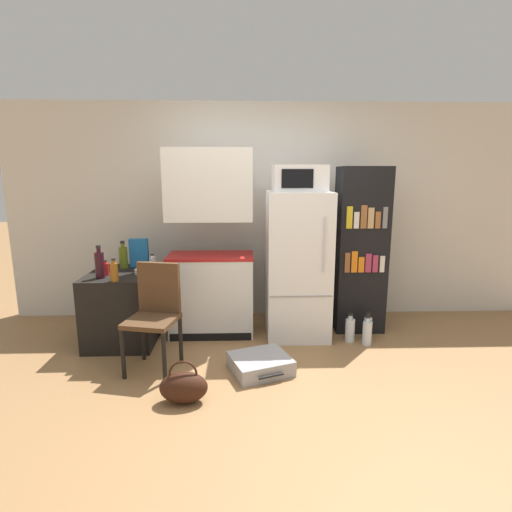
# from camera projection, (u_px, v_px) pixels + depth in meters

# --- Properties ---
(ground_plane) EXTENTS (24.00, 24.00, 0.00)m
(ground_plane) POSITION_uv_depth(u_px,v_px,m) (281.00, 401.00, 3.01)
(ground_plane) COLOR olive
(wall_back) EXTENTS (6.40, 0.10, 2.48)m
(wall_back) POSITION_uv_depth(u_px,v_px,m) (283.00, 212.00, 4.73)
(wall_back) COLOR beige
(wall_back) RESTS_ON ground_plane
(side_table) EXTENTS (0.65, 0.80, 0.72)m
(side_table) POSITION_uv_depth(u_px,v_px,m) (124.00, 306.00, 4.07)
(side_table) COLOR black
(side_table) RESTS_ON ground_plane
(kitchen_hutch) EXTENTS (0.89, 0.47, 1.93)m
(kitchen_hutch) POSITION_uv_depth(u_px,v_px,m) (211.00, 250.00, 4.15)
(kitchen_hutch) COLOR silver
(kitchen_hutch) RESTS_ON ground_plane
(refrigerator) EXTENTS (0.64, 0.64, 1.51)m
(refrigerator) POSITION_uv_depth(u_px,v_px,m) (297.00, 265.00, 4.14)
(refrigerator) COLOR white
(refrigerator) RESTS_ON ground_plane
(microwave) EXTENTS (0.52, 0.42, 0.26)m
(microwave) POSITION_uv_depth(u_px,v_px,m) (299.00, 178.00, 3.96)
(microwave) COLOR silver
(microwave) RESTS_ON refrigerator
(bookshelf) EXTENTS (0.52, 0.36, 1.76)m
(bookshelf) POSITION_uv_depth(u_px,v_px,m) (360.00, 250.00, 4.27)
(bookshelf) COLOR black
(bookshelf) RESTS_ON ground_plane
(bottle_wine_dark) EXTENTS (0.08, 0.08, 0.32)m
(bottle_wine_dark) POSITION_uv_depth(u_px,v_px,m) (100.00, 264.00, 3.76)
(bottle_wine_dark) COLOR black
(bottle_wine_dark) RESTS_ON side_table
(bottle_milk_white) EXTENTS (0.07, 0.07, 0.14)m
(bottle_milk_white) POSITION_uv_depth(u_px,v_px,m) (153.00, 262.00, 4.21)
(bottle_milk_white) COLOR white
(bottle_milk_white) RESTS_ON side_table
(bottle_clear_short) EXTENTS (0.07, 0.07, 0.18)m
(bottle_clear_short) POSITION_uv_depth(u_px,v_px,m) (100.00, 264.00, 4.04)
(bottle_clear_short) COLOR silver
(bottle_clear_short) RESTS_ON side_table
(bottle_amber_beer) EXTENTS (0.07, 0.07, 0.22)m
(bottle_amber_beer) POSITION_uv_depth(u_px,v_px,m) (114.00, 272.00, 3.64)
(bottle_amber_beer) COLOR brown
(bottle_amber_beer) RESTS_ON side_table
(bottle_ketchup_red) EXTENTS (0.07, 0.07, 0.15)m
(bottle_ketchup_red) POSITION_uv_depth(u_px,v_px,m) (105.00, 269.00, 3.88)
(bottle_ketchup_red) COLOR #AD1914
(bottle_ketchup_red) RESTS_ON side_table
(bottle_olive_oil) EXTENTS (0.09, 0.09, 0.29)m
(bottle_olive_oil) POSITION_uv_depth(u_px,v_px,m) (123.00, 257.00, 4.17)
(bottle_olive_oil) COLOR #566619
(bottle_olive_oil) RESTS_ON side_table
(bowl) EXTENTS (0.17, 0.17, 0.05)m
(bowl) POSITION_uv_depth(u_px,v_px,m) (144.00, 271.00, 3.95)
(bowl) COLOR silver
(bowl) RESTS_ON side_table
(cereal_box) EXTENTS (0.19, 0.07, 0.30)m
(cereal_box) POSITION_uv_depth(u_px,v_px,m) (139.00, 253.00, 4.22)
(cereal_box) COLOR #1E66A8
(cereal_box) RESTS_ON side_table
(chair) EXTENTS (0.48, 0.48, 0.93)m
(chair) POSITION_uv_depth(u_px,v_px,m) (155.00, 307.00, 3.46)
(chair) COLOR black
(chair) RESTS_ON ground_plane
(suitcase_large_flat) EXTENTS (0.60, 0.57, 0.14)m
(suitcase_large_flat) POSITION_uv_depth(u_px,v_px,m) (260.00, 364.00, 3.46)
(suitcase_large_flat) COLOR #99999E
(suitcase_large_flat) RESTS_ON ground_plane
(handbag) EXTENTS (0.36, 0.20, 0.33)m
(handbag) POSITION_uv_depth(u_px,v_px,m) (184.00, 387.00, 2.97)
(handbag) COLOR #33190F
(handbag) RESTS_ON ground_plane
(water_bottle_front) EXTENTS (0.09, 0.09, 0.31)m
(water_bottle_front) POSITION_uv_depth(u_px,v_px,m) (367.00, 332.00, 3.99)
(water_bottle_front) COLOR silver
(water_bottle_front) RESTS_ON ground_plane
(water_bottle_middle) EXTENTS (0.08, 0.08, 0.29)m
(water_bottle_middle) POSITION_uv_depth(u_px,v_px,m) (368.00, 328.00, 4.12)
(water_bottle_middle) COLOR silver
(water_bottle_middle) RESTS_ON ground_plane
(water_bottle_back) EXTENTS (0.10, 0.10, 0.30)m
(water_bottle_back) POSITION_uv_depth(u_px,v_px,m) (350.00, 329.00, 4.07)
(water_bottle_back) COLOR silver
(water_bottle_back) RESTS_ON ground_plane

